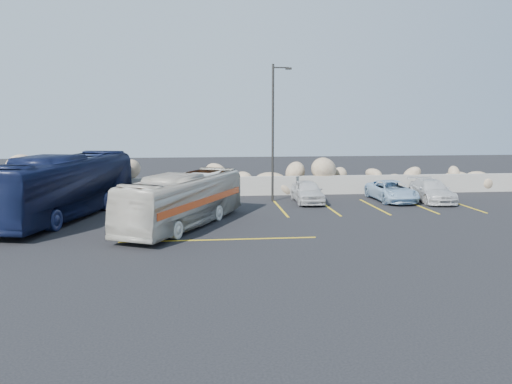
{
  "coord_description": "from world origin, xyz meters",
  "views": [
    {
      "loc": [
        -1.6,
        -19.61,
        4.86
      ],
      "look_at": [
        0.92,
        4.0,
        1.38
      ],
      "focal_mm": 35.0,
      "sensor_mm": 36.0,
      "label": 1
    }
  ],
  "objects": [
    {
      "name": "parking_lines",
      "position": [
        4.64,
        5.57,
        0.01
      ],
      "size": [
        18.16,
        9.36,
        0.01
      ],
      "color": "gold",
      "rests_on": "ground"
    },
    {
      "name": "riprap_pile",
      "position": [
        0.0,
        13.2,
        1.3
      ],
      "size": [
        54.0,
        2.8,
        2.6
      ],
      "primitive_type": null,
      "color": "#987F64",
      "rests_on": "ground"
    },
    {
      "name": "seawall",
      "position": [
        0.0,
        12.0,
        0.6
      ],
      "size": [
        60.0,
        0.4,
        1.2
      ],
      "primitive_type": "cube",
      "color": "gray",
      "rests_on": "ground"
    },
    {
      "name": "vintage_bus",
      "position": [
        -2.49,
        2.98,
        1.22
      ],
      "size": [
        5.75,
        8.75,
        2.44
      ],
      "primitive_type": "imported",
      "rotation": [
        0.0,
        0.0,
        -0.46
      ],
      "color": "beige",
      "rests_on": "ground"
    },
    {
      "name": "tour_coach",
      "position": [
        -8.5,
        5.72,
        1.57
      ],
      "size": [
        5.27,
        11.57,
        3.14
      ],
      "primitive_type": "imported",
      "rotation": [
        0.0,
        0.0,
        -0.24
      ],
      "color": "#111838",
      "rests_on": "ground"
    },
    {
      "name": "lamppost",
      "position": [
        2.56,
        9.5,
        4.3
      ],
      "size": [
        1.14,
        0.18,
        8.0
      ],
      "color": "#2B2926",
      "rests_on": "ground"
    },
    {
      "name": "car_c",
      "position": [
        11.9,
        8.45,
        0.64
      ],
      "size": [
        2.14,
        4.54,
        1.28
      ],
      "primitive_type": "imported",
      "rotation": [
        0.0,
        0.0,
        -0.08
      ],
      "color": "silver",
      "rests_on": "ground"
    },
    {
      "name": "ground",
      "position": [
        0.0,
        0.0,
        0.0
      ],
      "size": [
        90.0,
        90.0,
        0.0
      ],
      "primitive_type": "plane",
      "color": "black",
      "rests_on": "ground"
    },
    {
      "name": "car_d",
      "position": [
        9.6,
        8.84,
        0.61
      ],
      "size": [
        2.15,
        4.44,
        1.22
      ],
      "primitive_type": "imported",
      "rotation": [
        0.0,
        0.0,
        0.03
      ],
      "color": "#96B8D5",
      "rests_on": "ground"
    },
    {
      "name": "car_a",
      "position": [
        4.46,
        8.8,
        0.66
      ],
      "size": [
        1.6,
        3.9,
        1.32
      ],
      "primitive_type": "imported",
      "rotation": [
        0.0,
        0.0,
        -0.01
      ],
      "color": "silver",
      "rests_on": "ground"
    }
  ]
}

